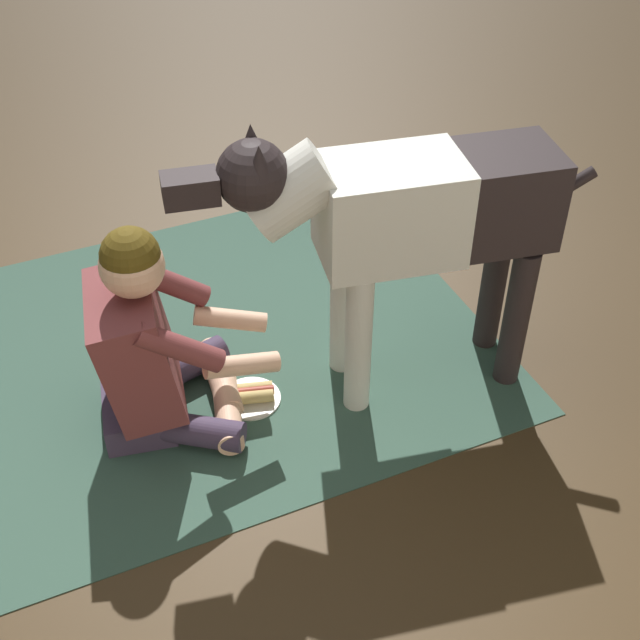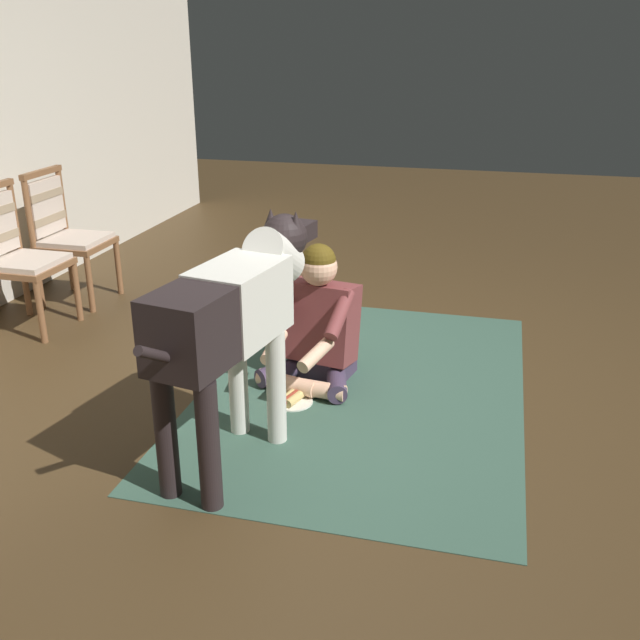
% 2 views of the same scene
% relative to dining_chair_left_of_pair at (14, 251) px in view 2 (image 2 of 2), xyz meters
% --- Properties ---
extents(ground_plane, '(14.89, 14.89, 0.00)m').
position_rel_dining_chair_left_of_pair_xyz_m(ground_plane, '(-0.28, -2.48, -0.54)').
color(ground_plane, '#402E19').
extents(area_rug, '(2.59, 1.77, 0.01)m').
position_rel_dining_chair_left_of_pair_xyz_m(area_rug, '(-0.35, -2.45, -0.54)').
color(area_rug, '#355344').
rests_on(area_rug, ground).
extents(dining_chair_left_of_pair, '(0.47, 0.47, 0.98)m').
position_rel_dining_chair_left_of_pair_xyz_m(dining_chair_left_of_pair, '(0.00, 0.00, 0.00)').
color(dining_chair_left_of_pair, brown).
rests_on(dining_chair_left_of_pair, ground).
extents(dining_chair_right_of_pair, '(0.46, 0.47, 0.98)m').
position_rel_dining_chair_left_of_pair_xyz_m(dining_chair_right_of_pair, '(0.58, 0.00, 0.00)').
color(dining_chair_right_of_pair, brown).
rests_on(dining_chair_right_of_pair, ground).
extents(person_sitting_on_floor, '(0.68, 0.57, 0.81)m').
position_rel_dining_chair_left_of_pair_xyz_m(person_sitting_on_floor, '(-0.30, -2.16, -0.21)').
color(person_sitting_on_floor, '#40324A').
rests_on(person_sitting_on_floor, ground).
extents(large_dog, '(1.44, 0.44, 1.09)m').
position_rel_dining_chair_left_of_pair_xyz_m(large_dog, '(-1.16, -2.01, 0.18)').
color(large_dog, silver).
rests_on(large_dog, ground).
extents(hot_dog_on_plate, '(0.22, 0.22, 0.06)m').
position_rel_dining_chair_left_of_pair_xyz_m(hot_dog_on_plate, '(-0.61, -2.10, -0.52)').
color(hot_dog_on_plate, silver).
rests_on(hot_dog_on_plate, ground).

